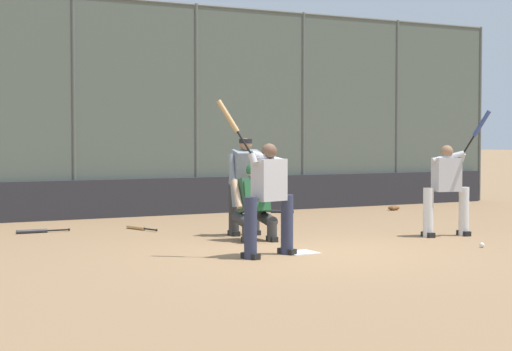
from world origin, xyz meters
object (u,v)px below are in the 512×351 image
spare_bat_by_padding (279,211)px  fielding_glove_on_dirt (394,208)px  spare_bat_near_backstop (138,228)px  spare_bat_third_base_side (36,231)px  batter_at_plate (268,195)px  umpire_home (245,184)px  baseball_loose (482,245)px  batter_on_deck (447,187)px  catcher_behind_plate (255,201)px

spare_bat_by_padding → fielding_glove_on_dirt: size_ratio=2.43×
spare_bat_near_backstop → spare_bat_third_base_side: bearing=62.8°
fielding_glove_on_dirt → batter_at_plate: bearing=40.3°
umpire_home → spare_bat_third_base_side: umpire_home is taller
spare_bat_by_padding → spare_bat_third_base_side: 5.74m
umpire_home → baseball_loose: umpire_home is taller
batter_at_plate → batter_on_deck: bearing=175.8°
spare_bat_third_base_side → fielding_glove_on_dirt: size_ratio=3.15×
spare_bat_near_backstop → batter_at_plate: bearing=168.4°
baseball_loose → batter_at_plate: bearing=-11.4°
batter_on_deck → spare_bat_near_backstop: batter_on_deck is taller
catcher_behind_plate → batter_on_deck: bearing=168.6°
batter_at_plate → fielding_glove_on_dirt: bearing=-154.3°
batter_at_plate → umpire_home: (-0.90, -2.39, 0.02)m
batter_at_plate → spare_bat_third_base_side: bearing=-79.4°
spare_bat_third_base_side → spare_bat_by_padding: bearing=-164.6°
spare_bat_third_base_side → baseball_loose: baseball_loose is taller
batter_at_plate → spare_bat_third_base_side: (2.06, -4.36, -0.80)m
batter_on_deck → spare_bat_near_backstop: size_ratio=2.53×
batter_on_deck → baseball_loose: 1.63m
spare_bat_by_padding → catcher_behind_plate: bearing=-85.4°
batter_on_deck → spare_bat_third_base_side: size_ratio=2.25×
batter_at_plate → spare_bat_near_backstop: batter_at_plate is taller
batter_on_deck → baseball_loose: batter_on_deck is taller
spare_bat_by_padding → spare_bat_near_backstop: bearing=-116.9°
catcher_behind_plate → baseball_loose: catcher_behind_plate is taller
batter_at_plate → baseball_loose: size_ratio=28.69×
catcher_behind_plate → spare_bat_third_base_side: 3.92m
spare_bat_near_backstop → baseball_loose: size_ratio=10.99×
catcher_behind_plate → spare_bat_by_padding: (-2.82, -4.14, -0.60)m
batter_at_plate → fielding_glove_on_dirt: 8.05m
fielding_glove_on_dirt → catcher_behind_plate: bearing=33.2°
spare_bat_third_base_side → fielding_glove_on_dirt: fielding_glove_on_dirt is taller
spare_bat_near_backstop → baseball_loose: bearing=-159.2°
umpire_home → spare_bat_third_base_side: bearing=-30.7°
batter_at_plate → umpire_home: batter_at_plate is taller
catcher_behind_plate → spare_bat_near_backstop: bearing=-60.7°
batter_at_plate → spare_bat_by_padding: size_ratio=3.00×
catcher_behind_plate → umpire_home: 0.81m
umpire_home → baseball_loose: bearing=130.6°
catcher_behind_plate → fielding_glove_on_dirt: bearing=-140.9°
baseball_loose → umpire_home: bearing=-52.5°
umpire_home → batter_at_plate: bearing=72.4°
batter_on_deck → baseball_loose: (0.50, 1.35, -0.77)m
catcher_behind_plate → spare_bat_by_padding: catcher_behind_plate is taller
spare_bat_third_base_side → baseball_loose: (-5.30, 5.02, 0.00)m
catcher_behind_plate → spare_bat_third_base_side: bearing=-38.8°
spare_bat_third_base_side → batter_on_deck: bearing=148.7°
umpire_home → catcher_behind_plate: bearing=77.2°
umpire_home → spare_bat_near_backstop: 2.24m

